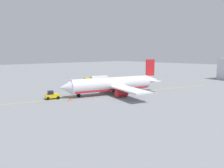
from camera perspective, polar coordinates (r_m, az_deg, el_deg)
ground_plane at (r=64.31m, az=0.00°, el=-2.65°), size 400.00×400.00×0.00m
airplane at (r=64.06m, az=0.36°, el=-0.14°), size 32.10×29.77×9.99m
fuel_tanker at (r=86.21m, az=-4.07°, el=1.21°), size 10.72×4.34×3.15m
pushback_tug at (r=59.39m, az=-15.37°, el=-2.84°), size 4.05×3.26×2.20m
refueling_worker at (r=77.51m, az=-6.36°, el=-0.25°), size 0.50×0.60×1.71m
safety_cone_nose at (r=56.85m, az=-10.58°, el=-3.87°), size 0.58×0.58×0.64m
safety_cone_wingtip at (r=55.87m, az=-11.26°, el=-4.11°), size 0.57×0.57×0.63m
taxi_line_marking at (r=64.31m, az=0.00°, el=-2.64°), size 77.50×20.78×0.01m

